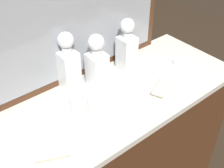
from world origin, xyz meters
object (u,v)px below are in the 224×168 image
at_px(crystal_decanter_far_right, 127,49).
at_px(crystal_decanter_rear, 97,65).
at_px(silver_brush_left, 162,87).
at_px(crystal_decanter_left, 69,66).
at_px(silver_brush_right, 52,153).
at_px(porcelain_dish, 179,62).
at_px(crystal_tumbler_far_right, 79,105).

xyz_separation_m(crystal_decanter_far_right, crystal_decanter_rear, (-0.21, -0.02, -0.00)).
distance_m(crystal_decanter_far_right, silver_brush_left, 0.28).
distance_m(crystal_decanter_far_right, crystal_decanter_rear, 0.21).
xyz_separation_m(crystal_decanter_left, silver_brush_left, (0.33, -0.31, -0.11)).
distance_m(crystal_decanter_left, silver_brush_right, 0.45).
bearing_deg(silver_brush_right, porcelain_dish, 7.62).
xyz_separation_m(crystal_decanter_far_right, crystal_decanter_left, (-0.32, 0.05, 0.01)).
bearing_deg(crystal_tumbler_far_right, silver_brush_right, -147.79).
bearing_deg(porcelain_dish, crystal_decanter_far_right, 149.28).
xyz_separation_m(crystal_decanter_far_right, crystal_tumbler_far_right, (-0.39, -0.13, -0.07)).
height_order(crystal_decanter_rear, porcelain_dish, crystal_decanter_rear).
relative_size(crystal_tumbler_far_right, silver_brush_left, 0.55).
bearing_deg(porcelain_dish, crystal_tumbler_far_right, 178.05).
bearing_deg(crystal_decanter_rear, crystal_tumbler_far_right, -148.85).
bearing_deg(crystal_decanter_rear, silver_brush_left, -47.65).
distance_m(silver_brush_right, porcelain_dish, 0.88).
height_order(crystal_decanter_far_right, porcelain_dish, crystal_decanter_far_right).
xyz_separation_m(crystal_decanter_rear, crystal_decanter_left, (-0.12, 0.07, 0.01)).
bearing_deg(crystal_decanter_rear, crystal_decanter_left, 148.36).
distance_m(crystal_decanter_left, silver_brush_left, 0.47).
height_order(crystal_decanter_left, silver_brush_right, crystal_decanter_left).
bearing_deg(crystal_decanter_rear, crystal_decanter_far_right, 4.95).
height_order(crystal_tumbler_far_right, silver_brush_left, crystal_tumbler_far_right).
distance_m(crystal_decanter_far_right, crystal_tumbler_far_right, 0.42).
relative_size(crystal_decanter_left, porcelain_dish, 3.94).
distance_m(crystal_decanter_far_right, porcelain_dish, 0.32).
bearing_deg(crystal_decanter_far_right, crystal_tumbler_far_right, -161.64).
xyz_separation_m(crystal_tumbler_far_right, silver_brush_right, (-0.22, -0.14, -0.03)).
height_order(silver_brush_right, porcelain_dish, silver_brush_right).
relative_size(crystal_decanter_left, silver_brush_left, 1.80).
bearing_deg(porcelain_dish, silver_brush_right, -172.38).
xyz_separation_m(crystal_decanter_rear, crystal_tumbler_far_right, (-0.19, -0.11, -0.07)).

